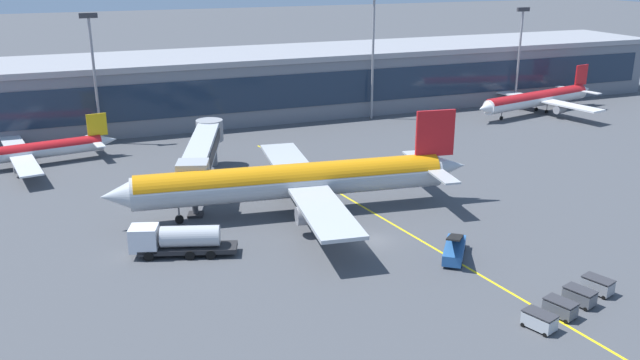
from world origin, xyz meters
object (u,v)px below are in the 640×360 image
(main_airliner, at_px, (294,181))
(baggage_cart_3, at_px, (598,285))
(belt_loader, at_px, (454,249))
(baggage_cart_2, at_px, (579,296))
(baggage_cart_0, at_px, (539,320))
(fuel_tanker, at_px, (176,240))
(commuter_jet_near, at_px, (14,153))
(baggage_cart_1, at_px, (560,308))
(commuter_jet_far, at_px, (538,99))

(main_airliner, bearing_deg, baggage_cart_3, -56.50)
(belt_loader, relative_size, baggage_cart_2, 2.09)
(baggage_cart_0, bearing_deg, fuel_tanker, 135.18)
(main_airliner, relative_size, commuter_jet_near, 1.49)
(baggage_cart_1, distance_m, commuter_jet_near, 77.62)
(baggage_cart_3, bearing_deg, baggage_cart_2, -160.64)
(baggage_cart_1, relative_size, commuter_jet_near, 0.10)
(fuel_tanker, xyz_separation_m, baggage_cart_3, (34.54, -22.14, -0.96))
(baggage_cart_1, bearing_deg, fuel_tanker, 139.60)
(fuel_tanker, distance_m, commuter_jet_far, 87.70)
(baggage_cart_3, bearing_deg, commuter_jet_near, 130.19)
(baggage_cart_1, distance_m, baggage_cart_3, 6.40)
(baggage_cart_2, relative_size, commuter_jet_near, 0.10)
(baggage_cart_3, relative_size, commuter_jet_far, 0.09)
(baggage_cart_0, relative_size, baggage_cart_2, 1.00)
(commuter_jet_far, bearing_deg, baggage_cart_0, -128.26)
(baggage_cart_0, xyz_separation_m, baggage_cart_3, (9.06, 3.18, 0.00))
(baggage_cart_1, xyz_separation_m, commuter_jet_near, (-45.36, 62.97, 1.48))
(baggage_cart_2, bearing_deg, commuter_jet_near, 128.00)
(commuter_jet_far, distance_m, commuter_jet_near, 94.51)
(belt_loader, xyz_separation_m, baggage_cart_2, (5.18, -12.28, -0.21))
(baggage_cart_2, distance_m, baggage_cart_3, 3.20)
(fuel_tanker, bearing_deg, baggage_cart_0, -44.82)
(main_airliner, relative_size, baggage_cart_2, 14.72)
(main_airliner, bearing_deg, commuter_jet_far, 28.47)
(fuel_tanker, distance_m, baggage_cart_0, 35.94)
(main_airliner, distance_m, baggage_cart_2, 34.43)
(fuel_tanker, distance_m, baggage_cart_1, 37.45)
(belt_loader, bearing_deg, fuel_tanker, 157.48)
(fuel_tanker, relative_size, belt_loader, 1.75)
(main_airliner, relative_size, commuter_jet_far, 1.35)
(main_airliner, distance_m, baggage_cart_1, 34.08)
(fuel_tanker, relative_size, baggage_cart_0, 3.67)
(main_airliner, bearing_deg, fuel_tanker, -155.50)
(baggage_cart_3, bearing_deg, main_airliner, 123.50)
(main_airliner, xyz_separation_m, baggage_cart_1, (13.23, -31.23, -3.34))
(baggage_cart_1, distance_m, baggage_cart_2, 3.20)
(baggage_cart_0, distance_m, baggage_cart_3, 9.60)
(commuter_jet_far, bearing_deg, baggage_cart_3, -124.40)
(baggage_cart_1, xyz_separation_m, baggage_cart_3, (6.04, 2.12, 0.00))
(baggage_cart_1, height_order, commuter_jet_near, commuter_jet_near)
(belt_loader, bearing_deg, main_airliner, 121.74)
(baggage_cart_2, xyz_separation_m, commuter_jet_near, (-48.38, 61.91, 1.48))
(baggage_cart_2, bearing_deg, commuter_jet_far, 54.23)
(baggage_cart_1, relative_size, commuter_jet_far, 0.09)
(baggage_cart_0, height_order, commuter_jet_far, commuter_jet_far)
(baggage_cart_0, bearing_deg, commuter_jet_far, 51.74)
(belt_loader, relative_size, baggage_cart_3, 2.09)
(commuter_jet_near, bearing_deg, fuel_tanker, -66.47)
(belt_loader, xyz_separation_m, baggage_cart_1, (2.16, -13.34, -0.21))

